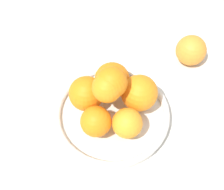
{
  "coord_description": "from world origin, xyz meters",
  "views": [
    {
      "loc": [
        0.05,
        0.37,
        0.65
      ],
      "look_at": [
        0.0,
        0.0,
        0.1
      ],
      "focal_mm": 50.0,
      "sensor_mm": 36.0,
      "label": 1
    }
  ],
  "objects": [
    {
      "name": "ground_plane",
      "position": [
        0.0,
        0.0,
        0.0
      ],
      "size": [
        4.0,
        4.0,
        0.0
      ],
      "primitive_type": "plane",
      "color": "beige"
    },
    {
      "name": "orange_pile",
      "position": [
        -0.0,
        -0.01,
        0.08
      ],
      "size": [
        0.2,
        0.19,
        0.13
      ],
      "color": "orange",
      "rests_on": "fruit_bowl"
    },
    {
      "name": "fruit_bowl",
      "position": [
        0.0,
        0.0,
        0.02
      ],
      "size": [
        0.27,
        0.27,
        0.03
      ],
      "color": "silver",
      "rests_on": "ground_plane"
    },
    {
      "name": "stray_orange",
      "position": [
        -0.23,
        -0.15,
        0.04
      ],
      "size": [
        0.08,
        0.08,
        0.08
      ],
      "primitive_type": "sphere",
      "color": "orange",
      "rests_on": "ground_plane"
    }
  ]
}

